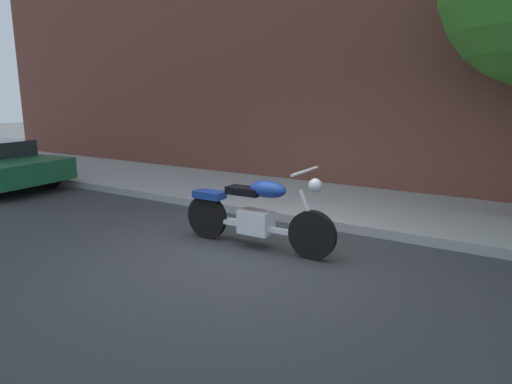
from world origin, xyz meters
The scene contains 3 objects.
ground_plane centered at (0.00, 0.00, 0.00)m, with size 60.00×60.00×0.00m, color #303335.
sidewalk centered at (0.00, 3.01, 0.07)m, with size 24.16×2.80×0.14m, color #959595.
motorcycle centered at (-0.07, 0.34, 0.47)m, with size 2.26×0.70×1.12m.
Camera 1 is at (3.02, -4.56, 2.01)m, focal length 31.68 mm.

